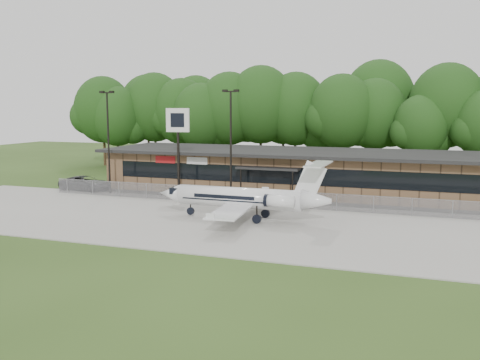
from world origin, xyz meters
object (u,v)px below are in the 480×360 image
at_px(terminal, 303,171).
at_px(pole_sign, 178,130).
at_px(suv, 85,183).

relative_size(terminal, pole_sign, 4.79).
height_order(terminal, suv, terminal).
distance_m(suv, pole_sign, 12.55).
bearing_deg(terminal, suv, -163.12).
height_order(terminal, pole_sign, pole_sign).
xyz_separation_m(suv, pole_sign, (11.12, -0.59, 5.78)).
bearing_deg(suv, terminal, -70.23).
xyz_separation_m(terminal, pole_sign, (-10.47, -7.14, 4.36)).
distance_m(terminal, pole_sign, 13.40).
height_order(suv, pole_sign, pole_sign).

